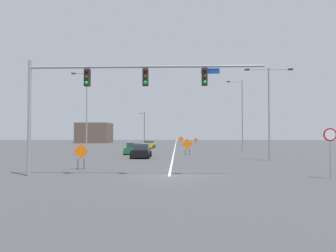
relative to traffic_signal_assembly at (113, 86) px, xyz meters
name	(u,v)px	position (x,y,z in m)	size (l,w,h in m)	color
ground	(169,176)	(3.41, 0.02, -5.51)	(214.80, 214.80, 0.00)	#444447
road_centre_stripe	(176,144)	(3.41, 59.68, -5.51)	(0.16, 119.33, 0.01)	white
traffic_signal_assembly	(113,86)	(0.00, 0.00, 0.00)	(14.46, 0.44, 7.11)	gray
stop_sign	(330,143)	(12.69, -0.57, -3.47)	(0.76, 0.07, 2.90)	gray
street_lamp_mid_right	(86,110)	(-6.79, 16.25, -0.18)	(1.90, 0.24, 9.79)	gray
street_lamp_mid_left	(144,126)	(-7.06, 78.54, -0.40)	(1.53, 0.24, 9.44)	black
street_lamp_far_right	(269,105)	(12.66, 10.66, -0.22)	(4.56, 0.24, 8.89)	gray
street_lamp_far_left	(241,113)	(12.74, 23.33, -0.07)	(2.21, 0.24, 9.96)	gray
construction_sign_median_far	(196,140)	(8.12, 51.06, -4.44)	(1.11, 0.11, 1.71)	orange
construction_sign_median_near	(181,139)	(4.65, 48.48, -4.19)	(1.33, 0.09, 2.08)	orange
construction_sign_left_lane	(187,145)	(5.12, 18.86, -4.27)	(1.33, 0.27, 1.99)	orange
construction_sign_right_lane	(81,153)	(-3.08, 3.39, -4.33)	(1.07, 0.30, 1.85)	orange
car_yellow_far	(149,144)	(-1.25, 35.81, -4.87)	(2.07, 3.95, 1.36)	gold
car_green_mid	(135,149)	(-1.57, 19.83, -4.83)	(2.26, 4.11, 1.46)	#196B38
car_black_passing	(141,151)	(0.00, 14.07, -4.83)	(2.05, 4.07, 1.50)	black
roadside_building_west	(94,133)	(-20.15, 67.17, -2.66)	(9.03, 8.67, 5.71)	brown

